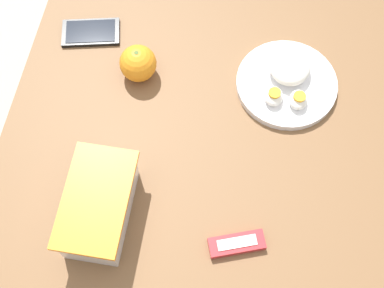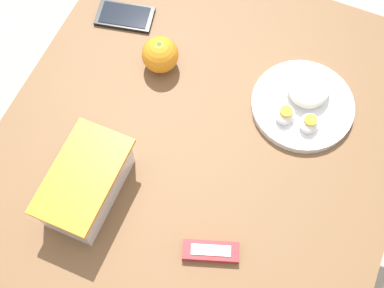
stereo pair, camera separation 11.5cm
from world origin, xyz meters
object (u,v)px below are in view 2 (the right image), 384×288
object	(u,v)px
rice_plate	(304,101)
cell_phone	(125,16)
food_container	(87,185)
orange_fruit	(160,55)
candy_bar	(211,251)

from	to	relation	value
rice_plate	cell_phone	world-z (taller)	rice_plate
food_container	rice_plate	distance (m)	0.52
cell_phone	orange_fruit	bearing A→B (deg)	-123.29
rice_plate	cell_phone	xyz separation A→B (m)	(0.07, 0.49, -0.01)
food_container	candy_bar	size ratio (longest dim) A/B	1.83
orange_fruit	candy_bar	xyz separation A→B (m)	(-0.37, -0.28, -0.03)
candy_bar	cell_phone	size ratio (longest dim) A/B	0.79
candy_bar	cell_phone	bearing A→B (deg)	42.18
food_container	candy_bar	xyz separation A→B (m)	(-0.02, -0.28, -0.04)
food_container	cell_phone	bearing A→B (deg)	17.02
rice_plate	cell_phone	size ratio (longest dim) A/B	1.53
orange_fruit	rice_plate	size ratio (longest dim) A/B	0.37
orange_fruit	rice_plate	xyz separation A→B (m)	(0.03, -0.34, -0.02)
candy_bar	orange_fruit	bearing A→B (deg)	36.94
food_container	orange_fruit	distance (m)	0.35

